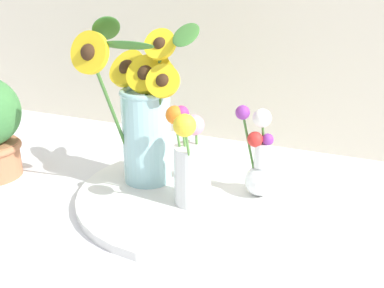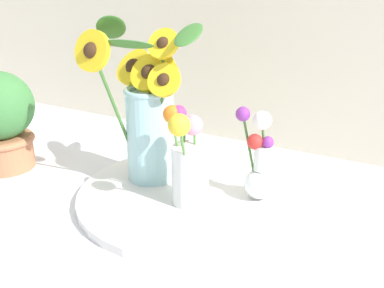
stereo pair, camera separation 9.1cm
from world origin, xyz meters
TOP-DOWN VIEW (x-y plane):
  - ground_plane at (0.00, 0.00)m, footprint 6.00×6.00m
  - serving_tray at (-0.01, 0.06)m, footprint 0.49×0.49m
  - mason_jar_sunflowers at (-0.13, 0.07)m, footprint 0.24×0.20m
  - vase_small_center at (0.00, 0.01)m, footprint 0.08×0.11m
  - vase_bulb_right at (0.12, 0.10)m, footprint 0.09×0.06m
  - potted_plant at (-0.50, -0.02)m, footprint 0.17×0.17m

SIDE VIEW (x-z plane):
  - ground_plane at x=0.00m, z-range 0.00..0.00m
  - serving_tray at x=-0.01m, z-range 0.00..0.02m
  - vase_bulb_right at x=0.12m, z-range 0.00..0.19m
  - vase_small_center at x=0.00m, z-range 0.01..0.21m
  - potted_plant at x=-0.50m, z-range 0.01..0.25m
  - mason_jar_sunflowers at x=-0.13m, z-range -0.02..0.36m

